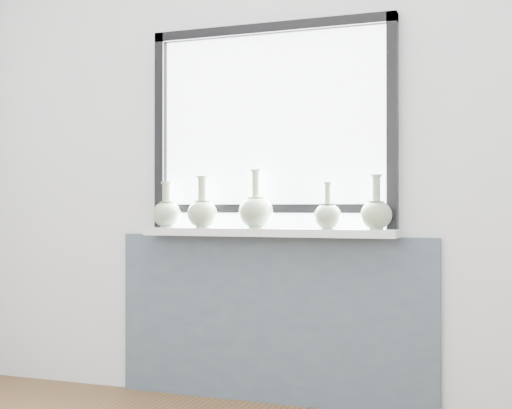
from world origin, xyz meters
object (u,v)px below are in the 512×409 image
(vase_a, at_px, (167,212))
(vase_c, at_px, (256,210))
(vase_e, at_px, (376,213))
(windowsill, at_px, (267,232))
(vase_d, at_px, (328,215))
(vase_b, at_px, (202,211))

(vase_a, distance_m, vase_c, 0.50)
(vase_c, relative_size, vase_e, 1.14)
(windowsill, distance_m, vase_a, 0.57)
(vase_a, bearing_deg, vase_d, -0.71)
(vase_a, xyz_separation_m, vase_d, (0.88, -0.01, -0.01))
(vase_d, xyz_separation_m, vase_e, (0.24, -0.01, 0.01))
(windowsill, bearing_deg, vase_c, -174.34)
(vase_e, bearing_deg, vase_d, 178.33)
(vase_b, xyz_separation_m, vase_e, (0.90, 0.00, -0.01))
(windowsill, distance_m, vase_d, 0.33)
(vase_a, xyz_separation_m, vase_e, (1.12, -0.02, -0.00))
(vase_a, height_order, vase_d, vase_a)
(vase_a, xyz_separation_m, vase_c, (0.50, 0.00, 0.01))
(vase_c, bearing_deg, vase_a, -179.69)
(vase_d, height_order, vase_e, vase_e)
(windowsill, relative_size, vase_e, 5.02)
(vase_d, bearing_deg, windowsill, 176.58)
(vase_c, bearing_deg, vase_b, -175.50)
(windowsill, height_order, vase_a, vase_a)
(vase_c, bearing_deg, vase_e, -1.91)
(vase_a, relative_size, vase_c, 0.81)
(vase_d, bearing_deg, vase_b, -179.22)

